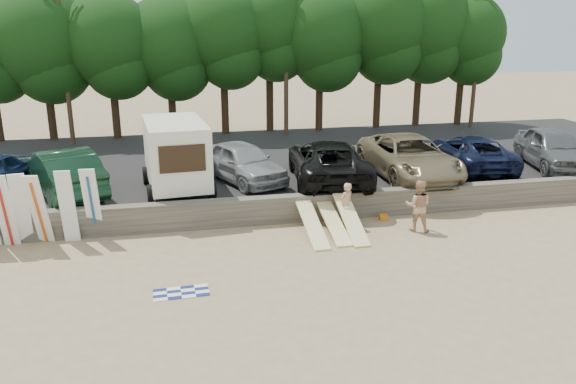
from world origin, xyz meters
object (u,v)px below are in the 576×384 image
at_px(car_5, 472,152).
at_px(beachgoer_a, 346,205).
at_px(car_1, 64,172).
at_px(car_4, 409,157).
at_px(box_trailer, 176,152).
at_px(car_6, 553,148).
at_px(car_3, 328,161).
at_px(car_2, 242,162).
at_px(beachgoer_b, 418,206).
at_px(cooler, 351,224).

bearing_deg(car_5, beachgoer_a, 39.51).
xyz_separation_m(car_1, car_4, (14.01, -0.36, -0.03)).
bearing_deg(box_trailer, car_4, -4.90).
bearing_deg(car_6, car_1, -165.99).
bearing_deg(beachgoer_a, car_3, -125.91).
relative_size(car_2, car_6, 0.91).
relative_size(car_3, car_4, 1.00).
height_order(car_2, beachgoer_b, car_2).
height_order(car_6, cooler, car_6).
xyz_separation_m(car_5, car_6, (3.70, -0.62, 0.13)).
bearing_deg(beachgoer_b, car_2, -19.27).
relative_size(car_1, car_2, 1.14).
height_order(car_2, cooler, car_2).
bearing_deg(car_1, beachgoer_b, 136.57).
bearing_deg(car_1, beachgoer_a, 136.50).
bearing_deg(car_3, car_6, -171.89).
xyz_separation_m(beachgoer_a, cooler, (0.14, -0.19, -0.66)).
xyz_separation_m(box_trailer, beachgoer_b, (8.16, -4.43, -1.32)).
xyz_separation_m(box_trailer, cooler, (5.95, -3.73, -2.09)).
xyz_separation_m(car_1, car_5, (17.36, 0.39, -0.13)).
bearing_deg(beachgoer_b, beachgoer_a, 3.65).
relative_size(car_1, car_4, 0.87).
bearing_deg(car_1, box_trailer, 152.57).
xyz_separation_m(box_trailer, car_3, (6.16, 0.05, -0.67)).
distance_m(box_trailer, car_6, 16.83).
bearing_deg(beachgoer_a, car_2, -84.82).
xyz_separation_m(car_6, beachgoer_a, (-11.00, -3.70, -0.78)).
relative_size(car_3, beachgoer_a, 3.84).
distance_m(car_5, car_6, 3.75).
distance_m(car_4, car_6, 7.05).
distance_m(beachgoer_a, beachgoer_b, 2.51).
relative_size(car_3, car_6, 1.19).
distance_m(beachgoer_b, cooler, 2.44).
xyz_separation_m(beachgoer_b, cooler, (-2.21, 0.70, -0.76)).
distance_m(car_1, car_4, 14.01).
bearing_deg(box_trailer, car_1, 169.68).
distance_m(car_2, beachgoer_b, 7.61).
bearing_deg(car_3, beachgoer_b, 121.58).
relative_size(car_4, cooler, 16.57).
height_order(car_4, cooler, car_4).
bearing_deg(car_6, beachgoer_a, -146.80).
distance_m(car_1, beachgoer_b, 13.33).
bearing_deg(cooler, beachgoer_a, 112.02).
relative_size(car_4, car_5, 1.13).
bearing_deg(car_2, car_4, -29.07).
bearing_deg(car_5, car_3, 14.90).
height_order(car_3, beachgoer_a, car_3).
relative_size(box_trailer, car_1, 0.82).
bearing_deg(car_4, car_1, 179.07).
xyz_separation_m(beachgoer_a, beachgoer_b, (2.35, -0.90, 0.10)).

